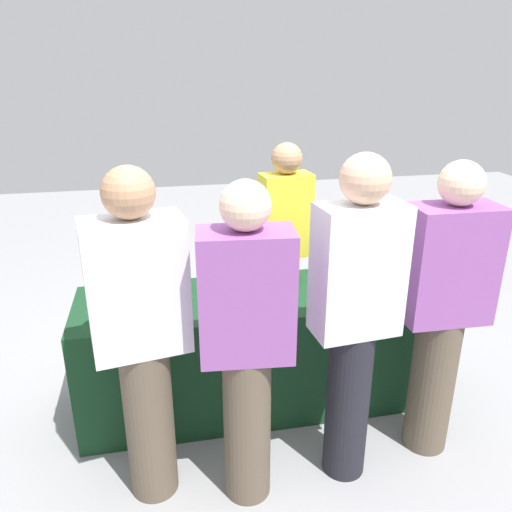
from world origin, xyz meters
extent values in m
plane|color=gray|center=(0.00, 0.00, 0.00)|extent=(12.00, 12.00, 0.00)
cube|color=#14381E|center=(0.00, 0.00, 0.37)|extent=(2.13, 0.65, 0.75)
cylinder|color=black|center=(-0.80, 0.17, 0.86)|extent=(0.07, 0.07, 0.22)
cylinder|color=black|center=(-0.80, 0.17, 1.00)|extent=(0.03, 0.03, 0.07)
cylinder|color=maroon|center=(-0.80, 0.17, 1.04)|extent=(0.03, 0.03, 0.02)
cylinder|color=silver|center=(-0.80, 0.17, 0.84)|extent=(0.07, 0.07, 0.08)
cylinder|color=black|center=(-0.44, 0.17, 0.86)|extent=(0.07, 0.07, 0.23)
cylinder|color=black|center=(-0.44, 0.17, 1.01)|extent=(0.03, 0.03, 0.07)
cylinder|color=gold|center=(-0.44, 0.17, 1.05)|extent=(0.03, 0.03, 0.02)
cylinder|color=silver|center=(-0.44, 0.17, 0.85)|extent=(0.07, 0.07, 0.08)
cylinder|color=black|center=(0.02, 0.06, 0.86)|extent=(0.08, 0.08, 0.23)
cylinder|color=black|center=(0.02, 0.06, 1.01)|extent=(0.03, 0.03, 0.08)
cylinder|color=gold|center=(0.02, 0.06, 1.06)|extent=(0.03, 0.03, 0.02)
cylinder|color=silver|center=(0.02, 0.06, 0.85)|extent=(0.08, 0.08, 0.08)
cylinder|color=black|center=(0.27, 0.17, 0.86)|extent=(0.07, 0.07, 0.23)
cylinder|color=black|center=(0.27, 0.17, 1.01)|extent=(0.03, 0.03, 0.07)
cylinder|color=black|center=(0.27, 0.17, 1.06)|extent=(0.03, 0.03, 0.02)
cylinder|color=silver|center=(0.27, 0.17, 0.85)|extent=(0.07, 0.07, 0.08)
cylinder|color=black|center=(0.53, 0.09, 0.85)|extent=(0.07, 0.07, 0.21)
cylinder|color=black|center=(0.53, 0.09, 0.99)|extent=(0.03, 0.03, 0.08)
cylinder|color=maroon|center=(0.53, 0.09, 1.04)|extent=(0.03, 0.03, 0.02)
cylinder|color=silver|center=(0.53, 0.09, 0.84)|extent=(0.07, 0.07, 0.07)
cylinder|color=silver|center=(-0.67, -0.06, 0.75)|extent=(0.06, 0.06, 0.00)
cylinder|color=silver|center=(-0.67, -0.06, 0.78)|extent=(0.01, 0.01, 0.06)
sphere|color=silver|center=(-0.67, -0.06, 0.84)|extent=(0.07, 0.07, 0.07)
sphere|color=#590C19|center=(-0.67, -0.06, 0.83)|extent=(0.04, 0.04, 0.04)
cylinder|color=silver|center=(-0.51, -0.14, 0.75)|extent=(0.06, 0.06, 0.00)
cylinder|color=silver|center=(-0.51, -0.14, 0.79)|extent=(0.01, 0.01, 0.08)
sphere|color=silver|center=(-0.51, -0.14, 0.86)|extent=(0.07, 0.07, 0.07)
sphere|color=#590C19|center=(-0.51, -0.14, 0.85)|extent=(0.04, 0.04, 0.04)
cylinder|color=silver|center=(-0.23, -0.06, 0.75)|extent=(0.06, 0.06, 0.00)
cylinder|color=silver|center=(-0.23, -0.06, 0.79)|extent=(0.01, 0.01, 0.07)
sphere|color=silver|center=(-0.23, -0.06, 0.85)|extent=(0.07, 0.07, 0.07)
sphere|color=#590C19|center=(-0.23, -0.06, 0.84)|extent=(0.04, 0.04, 0.04)
cylinder|color=silver|center=(0.43, -0.10, 0.75)|extent=(0.06, 0.06, 0.00)
cylinder|color=silver|center=(0.43, -0.10, 0.79)|extent=(0.01, 0.01, 0.08)
sphere|color=silver|center=(0.43, -0.10, 0.86)|extent=(0.06, 0.06, 0.06)
sphere|color=#590C19|center=(0.43, -0.10, 0.85)|extent=(0.03, 0.03, 0.03)
cylinder|color=silver|center=(0.71, 0.11, 0.83)|extent=(0.24, 0.24, 0.17)
cylinder|color=#3F3351|center=(0.32, 0.56, 0.38)|extent=(0.19, 0.19, 0.77)
cube|color=yellow|center=(0.32, 0.56, 1.06)|extent=(0.36, 0.23, 0.58)
sphere|color=tan|center=(0.32, 0.56, 1.45)|extent=(0.21, 0.21, 0.21)
cylinder|color=brown|center=(-0.65, -0.61, 0.41)|extent=(0.24, 0.24, 0.83)
cube|color=silver|center=(-0.65, -0.61, 1.14)|extent=(0.46, 0.31, 0.62)
sphere|color=tan|center=(-0.65, -0.61, 1.56)|extent=(0.22, 0.22, 0.22)
cylinder|color=brown|center=(-0.19, -0.72, 0.40)|extent=(0.23, 0.23, 0.80)
cube|color=#8C4C99|center=(-0.19, -0.72, 1.10)|extent=(0.44, 0.27, 0.60)
sphere|color=beige|center=(-0.19, -0.72, 1.51)|extent=(0.22, 0.22, 0.22)
cylinder|color=black|center=(0.35, -0.67, 0.42)|extent=(0.22, 0.22, 0.84)
cube|color=silver|center=(0.35, -0.67, 1.16)|extent=(0.42, 0.26, 0.63)
sphere|color=#D8AD8C|center=(0.35, -0.67, 1.58)|extent=(0.23, 0.23, 0.23)
cylinder|color=brown|center=(0.87, -0.58, 0.40)|extent=(0.24, 0.24, 0.81)
cube|color=#8C4C99|center=(0.87, -0.58, 1.11)|extent=(0.44, 0.25, 0.60)
sphere|color=beige|center=(0.87, -0.58, 1.52)|extent=(0.22, 0.22, 0.22)
camera|label=1|loc=(-0.53, -2.69, 2.07)|focal=35.65mm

